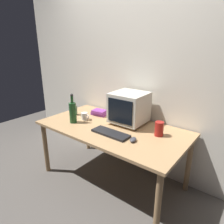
% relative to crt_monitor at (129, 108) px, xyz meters
% --- Properties ---
extents(ground_plane, '(6.00, 6.00, 0.00)m').
position_rel_crt_monitor_xyz_m(ground_plane, '(-0.09, -0.21, -0.90)').
color(ground_plane, '#56514C').
extents(back_wall, '(4.00, 0.08, 2.50)m').
position_rel_crt_monitor_xyz_m(back_wall, '(-0.09, 0.29, 0.35)').
color(back_wall, silver).
rests_on(back_wall, ground).
extents(desk, '(1.69, 0.88, 0.71)m').
position_rel_crt_monitor_xyz_m(desk, '(-0.09, -0.21, -0.26)').
color(desk, tan).
rests_on(desk, ground).
extents(crt_monitor, '(0.39, 0.40, 0.37)m').
position_rel_crt_monitor_xyz_m(crt_monitor, '(0.00, 0.00, 0.00)').
color(crt_monitor, beige).
rests_on(crt_monitor, desk).
extents(keyboard, '(0.42, 0.16, 0.02)m').
position_rel_crt_monitor_xyz_m(keyboard, '(0.02, -0.37, -0.18)').
color(keyboard, black).
rests_on(keyboard, desk).
extents(computer_mouse, '(0.09, 0.11, 0.04)m').
position_rel_crt_monitor_xyz_m(computer_mouse, '(0.29, -0.36, -0.17)').
color(computer_mouse, '#3F3F47').
rests_on(computer_mouse, desk).
extents(bottle_tall, '(0.08, 0.08, 0.35)m').
position_rel_crt_monitor_xyz_m(bottle_tall, '(-0.54, -0.39, -0.06)').
color(bottle_tall, '#1E4C23').
rests_on(bottle_tall, desk).
extents(bottle_short, '(0.07, 0.07, 0.18)m').
position_rel_crt_monitor_xyz_m(bottle_short, '(-0.73, -0.19, -0.13)').
color(bottle_short, '#1E4C23').
rests_on(bottle_short, desk).
extents(book_stack, '(0.22, 0.17, 0.07)m').
position_rel_crt_monitor_xyz_m(book_stack, '(-0.47, 0.00, -0.16)').
color(book_stack, '#843893').
rests_on(book_stack, desk).
extents(mug, '(0.12, 0.08, 0.09)m').
position_rel_crt_monitor_xyz_m(mug, '(-0.49, -0.24, -0.15)').
color(mug, white).
rests_on(mug, desk).
extents(metal_canister, '(0.09, 0.09, 0.15)m').
position_rel_crt_monitor_xyz_m(metal_canister, '(0.43, -0.09, -0.12)').
color(metal_canister, '#A51E19').
rests_on(metal_canister, desk).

